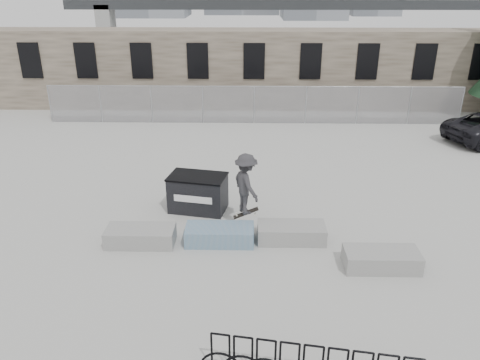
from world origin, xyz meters
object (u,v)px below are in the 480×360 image
object	(u,v)px
skateboarder	(246,184)
planter_offset	(381,259)
planter_far_left	(140,235)
planter_center_right	(291,232)
dumpster	(198,193)
planter_center_left	(220,234)

from	to	relation	value
skateboarder	planter_offset	bearing A→B (deg)	-145.37
planter_far_left	planter_center_right	bearing A→B (deg)	3.73
planter_offset	dumpster	world-z (taller)	dumpster
planter_far_left	planter_center_right	size ratio (longest dim) A/B	1.00
planter_far_left	planter_offset	world-z (taller)	same
planter_offset	skateboarder	distance (m)	4.34
planter_center_left	planter_offset	bearing A→B (deg)	-15.58
planter_center_left	skateboarder	bearing A→B (deg)	40.85
planter_far_left	planter_center_left	distance (m)	2.33
dumpster	skateboarder	xyz separation A→B (m)	(1.62, -1.47, 0.98)
planter_far_left	planter_center_right	world-z (taller)	same
planter_far_left	planter_center_left	xyz separation A→B (m)	(2.32, 0.13, 0.00)
planter_far_left	planter_center_left	bearing A→B (deg)	3.11
dumpster	skateboarder	size ratio (longest dim) A/B	1.00
planter_center_left	skateboarder	size ratio (longest dim) A/B	0.97
planter_center_right	planter_offset	world-z (taller)	same
dumpster	planter_center_right	bearing A→B (deg)	-22.16
planter_offset	skateboarder	bearing A→B (deg)	152.64
planter_center_right	dumpster	bearing A→B (deg)	146.58
planter_far_left	planter_center_right	xyz separation A→B (m)	(4.45, 0.29, 0.00)
planter_far_left	planter_center_right	distance (m)	4.46
planter_center_right	dumpster	size ratio (longest dim) A/B	0.97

